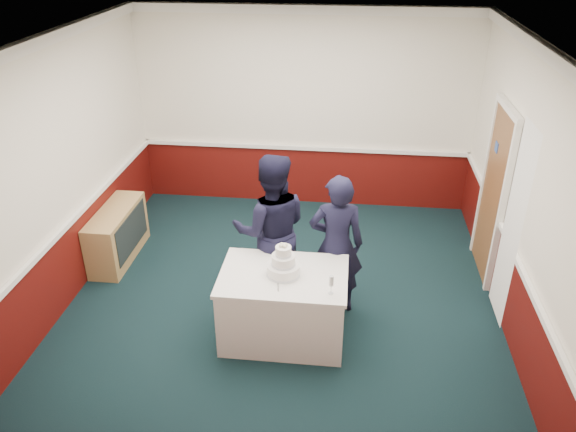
# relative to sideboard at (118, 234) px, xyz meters

# --- Properties ---
(ground) EXTENTS (5.00, 5.00, 0.00)m
(ground) POSITION_rel_sideboard_xyz_m (2.28, -0.54, -0.35)
(ground) COLOR black
(ground) RESTS_ON ground
(room_shell) EXTENTS (5.00, 5.00, 3.00)m
(room_shell) POSITION_rel_sideboard_xyz_m (2.36, 0.07, 1.62)
(room_shell) COLOR white
(room_shell) RESTS_ON ground
(sideboard) EXTENTS (0.41, 1.20, 0.70)m
(sideboard) POSITION_rel_sideboard_xyz_m (0.00, 0.00, 0.00)
(sideboard) COLOR tan
(sideboard) RESTS_ON ground
(cake_table) EXTENTS (1.32, 0.92, 0.79)m
(cake_table) POSITION_rel_sideboard_xyz_m (2.37, -1.33, 0.05)
(cake_table) COLOR white
(cake_table) RESTS_ON ground
(wedding_cake) EXTENTS (0.35, 0.35, 0.36)m
(wedding_cake) POSITION_rel_sideboard_xyz_m (2.37, -1.33, 0.55)
(wedding_cake) COLOR white
(wedding_cake) RESTS_ON cake_table
(cake_knife) EXTENTS (0.05, 0.22, 0.00)m
(cake_knife) POSITION_rel_sideboard_xyz_m (2.34, -1.53, 0.44)
(cake_knife) COLOR silver
(cake_knife) RESTS_ON cake_table
(champagne_flute) EXTENTS (0.05, 0.05, 0.21)m
(champagne_flute) POSITION_rel_sideboard_xyz_m (2.87, -1.61, 0.58)
(champagne_flute) COLOR silver
(champagne_flute) RESTS_ON cake_table
(person_man) EXTENTS (0.99, 0.83, 1.83)m
(person_man) POSITION_rel_sideboard_xyz_m (2.14, -0.65, 0.56)
(person_man) COLOR black
(person_man) RESTS_ON ground
(person_woman) EXTENTS (0.64, 0.45, 1.67)m
(person_woman) POSITION_rel_sideboard_xyz_m (2.88, -0.76, 0.49)
(person_woman) COLOR black
(person_woman) RESTS_ON ground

